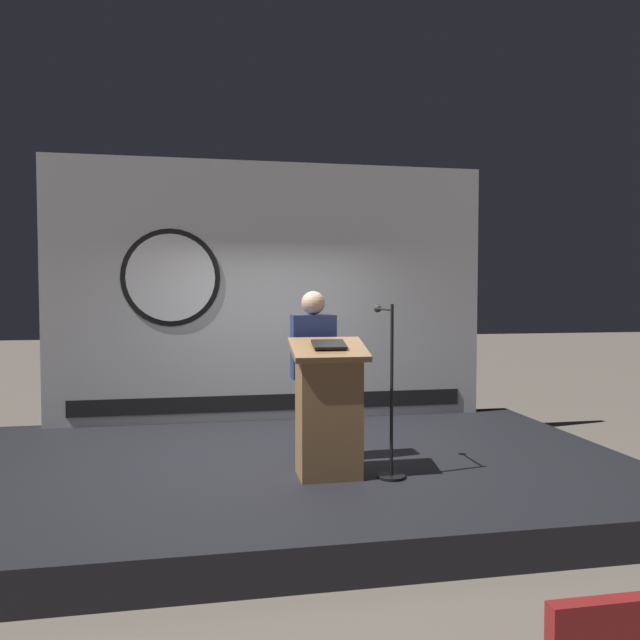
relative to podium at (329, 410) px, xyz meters
name	(u,v)px	position (x,y,z in m)	size (l,w,h in m)	color
ground_plane	(293,490)	(-0.22, 0.59, -0.87)	(40.00, 40.00, 0.00)	#6B6056
stage_platform	(293,475)	(-0.22, 0.59, -0.72)	(6.40, 4.00, 0.30)	black
banner_display	(270,293)	(-0.25, 2.44, 1.00)	(5.38, 0.12, 3.17)	silver
podium	(329,410)	(0.00, 0.00, 0.00)	(0.64, 0.50, 1.18)	olive
speaker_person	(313,375)	(-0.05, 0.48, 0.24)	(0.40, 0.26, 1.59)	black
microphone_stand	(389,415)	(0.51, -0.09, -0.04)	(0.24, 0.59, 1.48)	black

